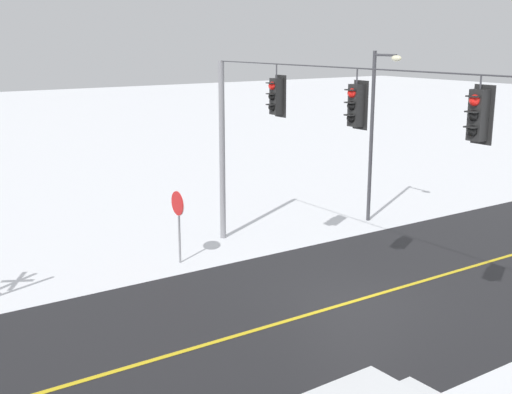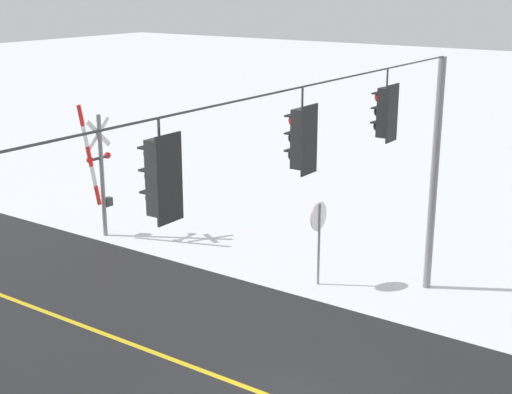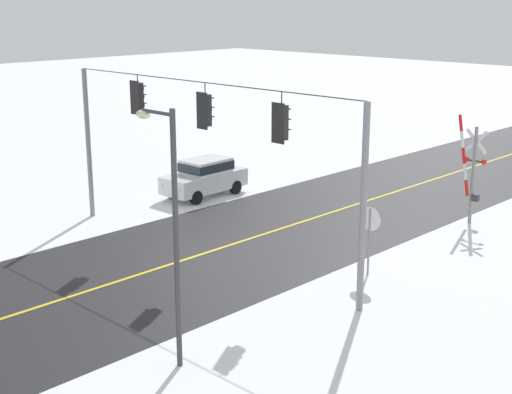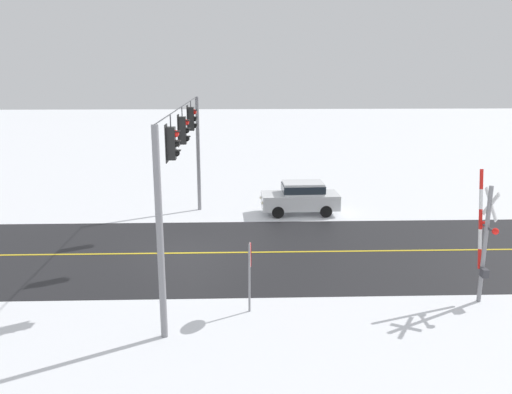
# 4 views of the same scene
# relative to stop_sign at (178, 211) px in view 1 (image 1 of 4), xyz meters

# --- Properties ---
(ground_plane) EXTENTS (160.00, 160.00, 0.00)m
(ground_plane) POSITION_rel_stop_sign_xyz_m (5.48, 2.55, -1.71)
(ground_plane) COLOR white
(road_asphalt) EXTENTS (9.00, 80.00, 0.01)m
(road_asphalt) POSITION_rel_stop_sign_xyz_m (5.48, 8.55, -1.71)
(road_asphalt) COLOR black
(road_asphalt) RESTS_ON ground
(lane_centre_line) EXTENTS (0.14, 72.00, 0.01)m
(lane_centre_line) POSITION_rel_stop_sign_xyz_m (5.48, 8.55, -1.70)
(lane_centre_line) COLOR gold
(lane_centre_line) RESTS_ON ground
(signal_span) EXTENTS (14.20, 0.47, 6.22)m
(signal_span) POSITION_rel_stop_sign_xyz_m (5.36, 2.54, 2.53)
(signal_span) COLOR gray
(signal_span) RESTS_ON ground
(stop_sign) EXTENTS (0.80, 0.09, 2.35)m
(stop_sign) POSITION_rel_stop_sign_xyz_m (0.00, 0.00, 0.00)
(stop_sign) COLOR gray
(stop_sign) RESTS_ON ground
(streetlamp_near) EXTENTS (1.39, 0.28, 6.50)m
(streetlamp_near) POSITION_rel_stop_sign_xyz_m (-0.11, 8.46, 2.20)
(streetlamp_near) COLOR #38383D
(streetlamp_near) RESTS_ON ground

